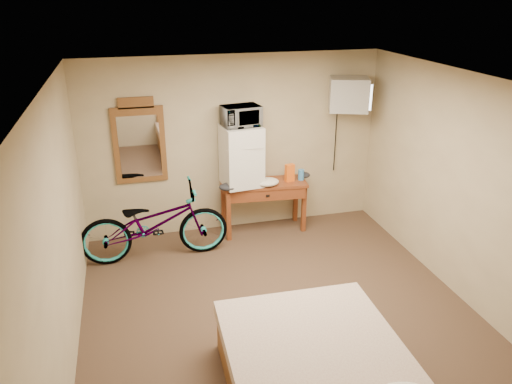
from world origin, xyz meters
TOP-DOWN VIEW (x-y plane):
  - room at (-0.00, 0.00)m, footprint 4.60×4.64m
  - desk at (0.37, 2.00)m, footprint 1.24×0.56m
  - mini_fridge at (0.05, 2.04)m, footprint 0.56×0.54m
  - microwave at (0.05, 2.04)m, footprint 0.54×0.41m
  - snack_bag at (0.74, 1.99)m, footprint 0.14×0.09m
  - blue_cup at (0.91, 2.00)m, footprint 0.09×0.09m
  - cloth_cream at (0.38, 1.90)m, footprint 0.34×0.26m
  - cloth_dark_a at (-0.17, 1.87)m, footprint 0.27×0.20m
  - cloth_dark_b at (0.98, 2.06)m, footprint 0.19×0.15m
  - crt_television at (1.57, 2.02)m, footprint 0.63×0.67m
  - wall_mirror at (-1.29, 2.27)m, footprint 0.68×0.04m
  - bicycle at (-1.20, 1.62)m, footprint 1.89×0.68m

SIDE VIEW (x-z plane):
  - bicycle at x=-1.20m, z-range 0.00..0.99m
  - desk at x=0.37m, z-range 0.24..0.99m
  - cloth_dark_b at x=0.98m, z-range 0.75..0.83m
  - cloth_dark_a at x=-0.17m, z-range 0.75..0.85m
  - cloth_cream at x=0.38m, z-range 0.75..0.85m
  - blue_cup at x=0.91m, z-range 0.75..0.90m
  - snack_bag at x=0.74m, z-range 0.75..1.00m
  - mini_fridge at x=0.05m, z-range 0.75..1.59m
  - room at x=0.00m, z-range 0.00..2.50m
  - wall_mirror at x=-1.29m, z-range 0.82..1.98m
  - microwave at x=0.05m, z-range 1.59..1.86m
  - crt_television at x=1.57m, z-range 1.71..2.17m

